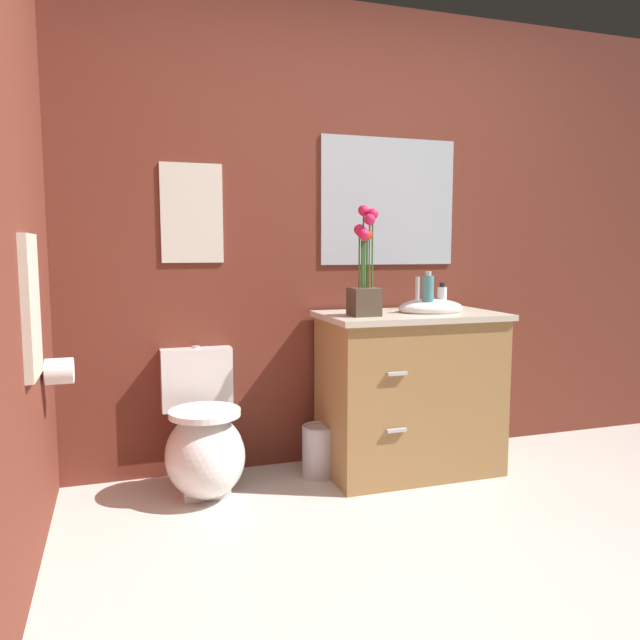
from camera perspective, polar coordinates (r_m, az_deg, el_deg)
ground_plane at (r=2.28m, az=18.82°, el=-25.18°), size 10.15×10.15×0.00m
wall_back at (r=3.52m, az=5.38°, el=7.61°), size 4.74×0.05×2.50m
toilet at (r=3.10m, az=-10.76°, el=-11.24°), size 0.38×0.59×0.69m
vanity_cabinet at (r=3.33m, az=8.33°, el=-6.43°), size 0.94×0.56×1.03m
flower_vase at (r=3.07m, az=4.16°, el=4.12°), size 0.14×0.14×0.55m
soap_bottle at (r=3.25m, az=9.97°, el=2.42°), size 0.06×0.06×0.22m
lotion_bottle at (r=3.35m, az=11.26°, el=1.97°), size 0.05×0.05×0.16m
trash_bin at (r=3.29m, az=-0.07°, el=-12.02°), size 0.18×0.18×0.27m
wall_poster at (r=3.22m, az=-11.82°, el=9.69°), size 0.31×0.01×0.50m
wall_mirror at (r=3.52m, az=6.40°, el=10.86°), size 0.80×0.01×0.70m
hanging_towel at (r=2.44m, az=-25.29°, el=1.15°), size 0.03×0.28×0.52m
toilet_paper_roll at (r=2.79m, az=-23.05°, el=-4.39°), size 0.11×0.11×0.11m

